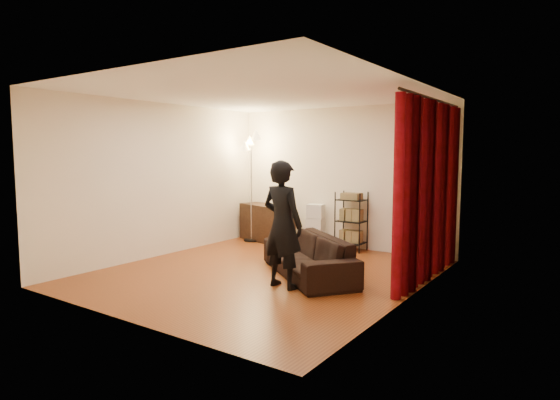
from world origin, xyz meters
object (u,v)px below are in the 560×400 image
Objects in this scene: media_cabinet at (267,223)px; storage_boxes at (316,225)px; sofa at (308,256)px; wire_shelf at (351,221)px; person at (282,224)px; floor_lamp at (251,188)px.

storage_boxes is (1.06, 0.18, 0.03)m from media_cabinet.
sofa is at bearing -62.52° from storage_boxes.
wire_shelf reaches higher than sofa.
person is 3.41m from media_cabinet.
sofa is at bearing -35.53° from floor_lamp.
person is at bearing -44.95° from floor_lamp.
media_cabinet is 1.17× the size of wire_shelf.
wire_shelf is 2.21m from floor_lamp.
sofa is 2.33m from storage_boxes.
storage_boxes is at bearing 176.79° from wire_shelf.
media_cabinet is 0.79m from floor_lamp.
storage_boxes reaches higher than sofa.
person is 1.57× the size of wire_shelf.
floor_lamp reaches higher than media_cabinet.
sofa is 2.50× the size of storage_boxes.
person reaches higher than media_cabinet.
storage_boxes is (-1.10, 2.78, -0.45)m from person.
media_cabinet is (-2.14, 1.88, 0.08)m from sofa.
person is at bearing -49.72° from sofa.
person is at bearing -84.22° from wire_shelf.
sofa is at bearing -24.53° from media_cabinet.
sofa is 2.85m from media_cabinet.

